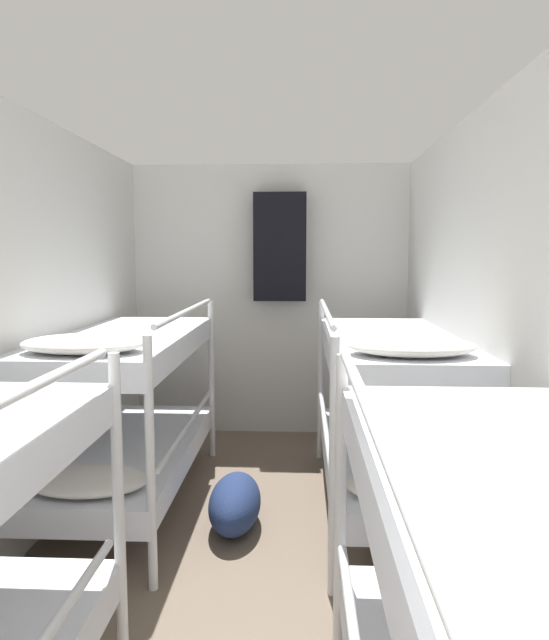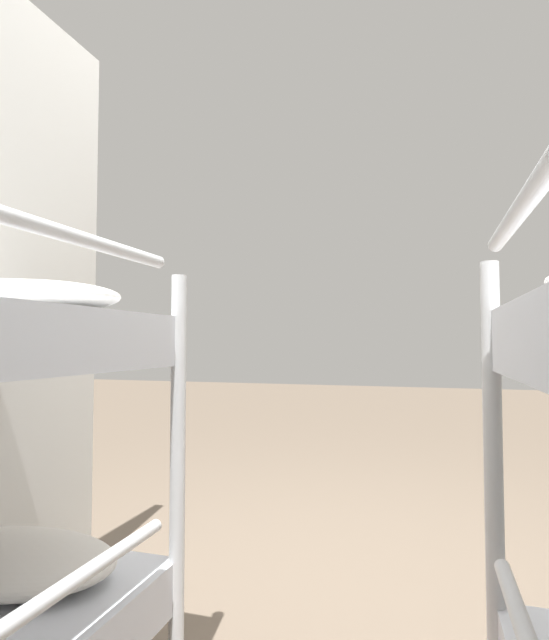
{
  "view_description": "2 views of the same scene",
  "coord_description": "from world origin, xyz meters",
  "views": [
    {
      "loc": [
        0.27,
        0.33,
        1.57
      ],
      "look_at": [
        0.08,
        4.38,
        1.1
      ],
      "focal_mm": 32.0,
      "sensor_mm": 36.0,
      "label": 1
    },
    {
      "loc": [
        -0.27,
        1.88,
        1.01
      ],
      "look_at": [
        0.14,
        0.54,
        1.08
      ],
      "focal_mm": 28.0,
      "sensor_mm": 36.0,
      "label": 2
    }
  ],
  "objects": [
    {
      "name": "ground_plane",
      "position": [
        0.0,
        0.0,
        0.0
      ],
      "size": [
        20.0,
        20.0,
        0.0
      ],
      "primitive_type": "plane",
      "color": "#6B5B4C"
    }
  ]
}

